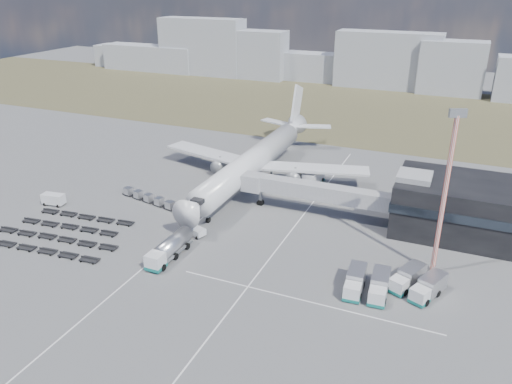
% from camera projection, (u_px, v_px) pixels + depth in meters
% --- Properties ---
extents(ground, '(420.00, 420.00, 0.00)m').
position_uv_depth(ground, '(185.00, 243.00, 89.35)').
color(ground, '#565659').
rests_on(ground, ground).
extents(grass_strip, '(420.00, 90.00, 0.01)m').
position_uv_depth(grass_strip, '(339.00, 107.00, 182.16)').
color(grass_strip, '#454029').
rests_on(grass_strip, ground).
extents(lane_markings, '(47.12, 110.00, 0.01)m').
position_uv_depth(lane_markings, '(241.00, 246.00, 88.36)').
color(lane_markings, silver).
rests_on(lane_markings, ground).
extents(terminal, '(30.40, 16.40, 11.00)m').
position_uv_depth(terminal, '(479.00, 209.00, 90.26)').
color(terminal, black).
rests_on(terminal, ground).
extents(jet_bridge, '(30.30, 3.80, 7.05)m').
position_uv_depth(jet_bridge, '(305.00, 190.00, 98.84)').
color(jet_bridge, '#939399').
rests_on(jet_bridge, ground).
extents(airliner, '(51.59, 64.53, 17.62)m').
position_uv_depth(airliner, '(256.00, 159.00, 114.56)').
color(airliner, silver).
rests_on(airliner, ground).
extents(skyline, '(300.89, 20.75, 26.00)m').
position_uv_depth(skyline, '(367.00, 64.00, 212.91)').
color(skyline, '#999DA7').
rests_on(skyline, ground).
extents(fuel_tanker, '(2.92, 11.05, 3.56)m').
position_uv_depth(fuel_tanker, '(169.00, 248.00, 84.11)').
color(fuel_tanker, silver).
rests_on(fuel_tanker, ground).
extents(pushback_tug, '(3.99, 2.99, 1.57)m').
position_uv_depth(pushback_tug, '(196.00, 232.00, 91.71)').
color(pushback_tug, silver).
rests_on(pushback_tug, ground).
extents(utility_van, '(4.85, 2.68, 2.44)m').
position_uv_depth(utility_van, '(54.00, 199.00, 103.89)').
color(utility_van, silver).
rests_on(utility_van, ground).
extents(catering_truck, '(3.73, 7.04, 3.07)m').
position_uv_depth(catering_truck, '(313.00, 178.00, 113.85)').
color(catering_truck, silver).
rests_on(catering_truck, ground).
extents(service_trucks_near, '(6.58, 7.72, 2.96)m').
position_uv_depth(service_trucks_near, '(367.00, 284.00, 74.76)').
color(service_trucks_near, silver).
rests_on(service_trucks_near, ground).
extents(service_trucks_far, '(8.35, 8.96, 2.89)m').
position_uv_depth(service_trucks_far, '(418.00, 283.00, 75.09)').
color(service_trucks_far, silver).
rests_on(service_trucks_far, ground).
extents(uld_row, '(18.02, 5.31, 1.64)m').
position_uv_depth(uld_row, '(154.00, 200.00, 104.33)').
color(uld_row, black).
rests_on(uld_row, ground).
extents(baggage_dollies, '(26.36, 17.44, 0.78)m').
position_uv_depth(baggage_dollies, '(60.00, 232.00, 92.28)').
color(baggage_dollies, black).
rests_on(baggage_dollies, ground).
extents(floodlight_mast, '(2.53, 2.07, 26.87)m').
position_uv_depth(floodlight_mast, '(444.00, 196.00, 75.36)').
color(floodlight_mast, red).
rests_on(floodlight_mast, ground).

